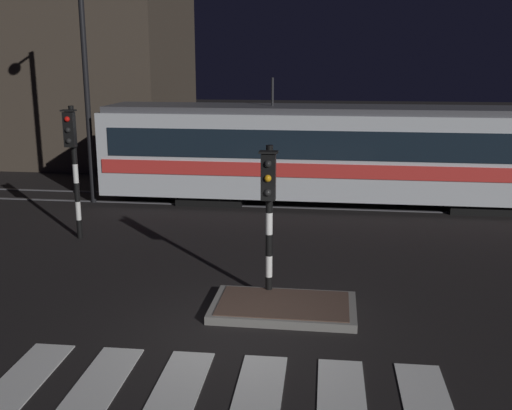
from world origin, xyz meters
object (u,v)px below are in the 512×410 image
(traffic_light_corner_far_left, at_px, (73,153))
(tram, at_px, (345,153))
(traffic_light_median_centre, at_px, (269,200))
(street_lamp_trackside_left, at_px, (81,56))

(traffic_light_corner_far_left, height_order, tram, tram)
(traffic_light_median_centre, height_order, street_lamp_trackside_left, street_lamp_trackside_left)
(traffic_light_corner_far_left, height_order, street_lamp_trackside_left, street_lamp_trackside_left)
(traffic_light_corner_far_left, relative_size, tram, 0.22)
(traffic_light_corner_far_left, distance_m, street_lamp_trackside_left, 4.80)
(street_lamp_trackside_left, height_order, tram, street_lamp_trackside_left)
(traffic_light_median_centre, xyz_separation_m, street_lamp_trackside_left, (-6.82, 7.45, 2.75))
(traffic_light_median_centre, relative_size, tram, 0.19)
(street_lamp_trackside_left, bearing_deg, traffic_light_median_centre, -47.53)
(street_lamp_trackside_left, bearing_deg, traffic_light_corner_far_left, -72.28)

